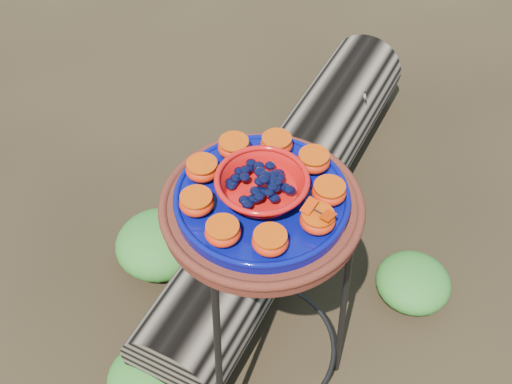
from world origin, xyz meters
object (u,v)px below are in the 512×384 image
red_bowl (262,187)px  driftwood_log (288,189)px  terracotta_saucer (262,208)px  cobalt_plate (262,199)px  plant_stand (261,305)px

red_bowl → driftwood_log: red_bowl is taller
terracotta_saucer → red_bowl: size_ratio=2.33×
cobalt_plate → red_bowl: (0.00, 0.00, 0.04)m
plant_stand → driftwood_log: bearing=48.4°
plant_stand → cobalt_plate: size_ratio=1.97×
terracotta_saucer → cobalt_plate: bearing=0.0°
cobalt_plate → driftwood_log: 0.85m
terracotta_saucer → cobalt_plate: (0.00, 0.00, 0.03)m
terracotta_saucer → driftwood_log: size_ratio=0.27×
red_bowl → terracotta_saucer: bearing=0.0°
driftwood_log → red_bowl: bearing=-131.6°
terracotta_saucer → driftwood_log: 0.83m
terracotta_saucer → red_bowl: red_bowl is taller
plant_stand → driftwood_log: plant_stand is taller
terracotta_saucer → driftwood_log: (0.39, 0.44, -0.57)m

